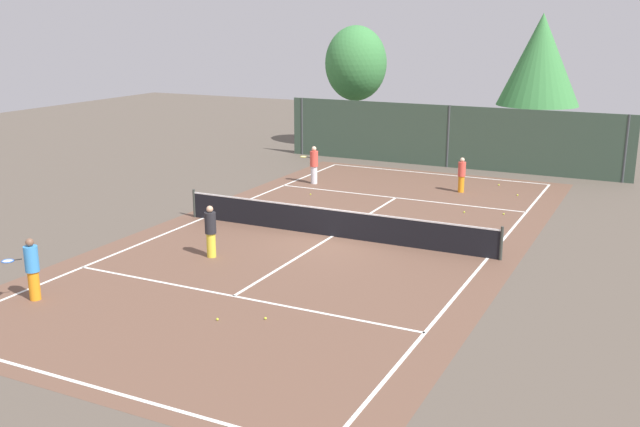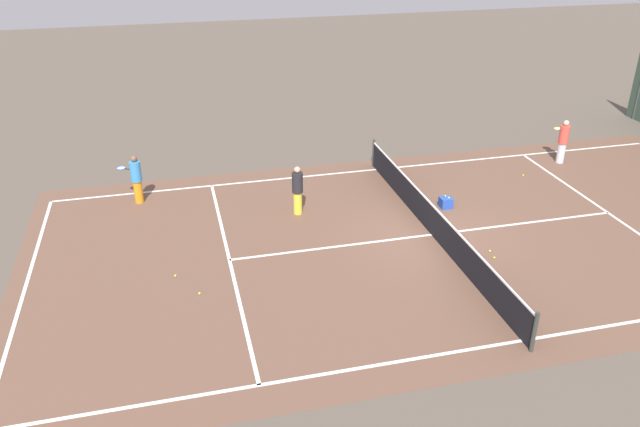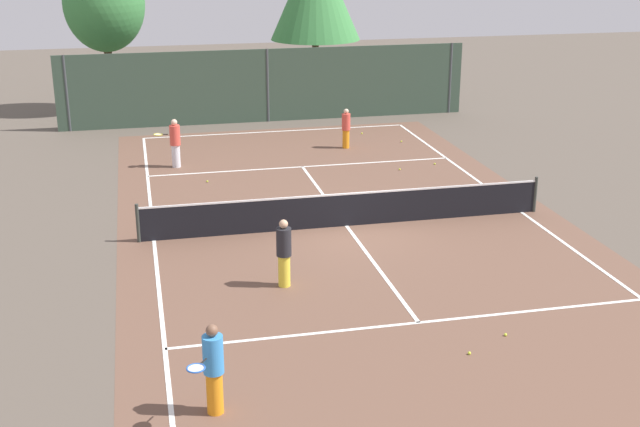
% 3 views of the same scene
% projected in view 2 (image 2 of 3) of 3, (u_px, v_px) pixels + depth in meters
% --- Properties ---
extents(ground_plane, '(80.00, 80.00, 0.00)m').
position_uv_depth(ground_plane, '(432.00, 235.00, 20.04)').
color(ground_plane, brown).
extents(court_surface, '(13.00, 25.00, 0.01)m').
position_uv_depth(court_surface, '(432.00, 235.00, 20.04)').
color(court_surface, brown).
rests_on(court_surface, ground_plane).
extents(tennis_net, '(11.90, 0.10, 1.10)m').
position_uv_depth(tennis_net, '(433.00, 221.00, 19.81)').
color(tennis_net, '#333833').
rests_on(tennis_net, ground_plane).
extents(player_0, '(0.96, 0.46, 1.76)m').
position_uv_depth(player_0, '(563.00, 141.00, 25.09)').
color(player_0, silver).
rests_on(player_0, ground_plane).
extents(player_1, '(0.75, 0.90, 1.74)m').
position_uv_depth(player_1, '(136.00, 179.00, 21.79)').
color(player_1, orange).
rests_on(player_1, ground_plane).
extents(player_2, '(0.36, 0.36, 1.70)m').
position_uv_depth(player_2, '(298.00, 190.00, 21.02)').
color(player_2, yellow).
rests_on(player_2, ground_plane).
extents(ball_crate, '(0.39, 0.40, 0.43)m').
position_uv_depth(ball_crate, '(446.00, 203.00, 21.73)').
color(ball_crate, blue).
rests_on(ball_crate, ground_plane).
extents(tennis_ball_0, '(0.07, 0.07, 0.07)m').
position_uv_depth(tennis_ball_0, '(175.00, 276.00, 17.83)').
color(tennis_ball_0, '#CCE533').
rests_on(tennis_ball_0, ground_plane).
extents(tennis_ball_2, '(0.07, 0.07, 0.07)m').
position_uv_depth(tennis_ball_2, '(523.00, 175.00, 24.23)').
color(tennis_ball_2, '#CCE533').
rests_on(tennis_ball_2, ground_plane).
extents(tennis_ball_4, '(0.07, 0.07, 0.07)m').
position_uv_depth(tennis_ball_4, '(199.00, 293.00, 17.04)').
color(tennis_ball_4, '#CCE533').
rests_on(tennis_ball_4, ground_plane).
extents(tennis_ball_7, '(0.07, 0.07, 0.07)m').
position_uv_depth(tennis_ball_7, '(490.00, 251.00, 19.07)').
color(tennis_ball_7, '#CCE533').
rests_on(tennis_ball_7, ground_plane).
extents(tennis_ball_8, '(0.07, 0.07, 0.07)m').
position_uv_depth(tennis_ball_8, '(494.00, 258.00, 18.72)').
color(tennis_ball_8, '#CCE533').
rests_on(tennis_ball_8, ground_plane).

